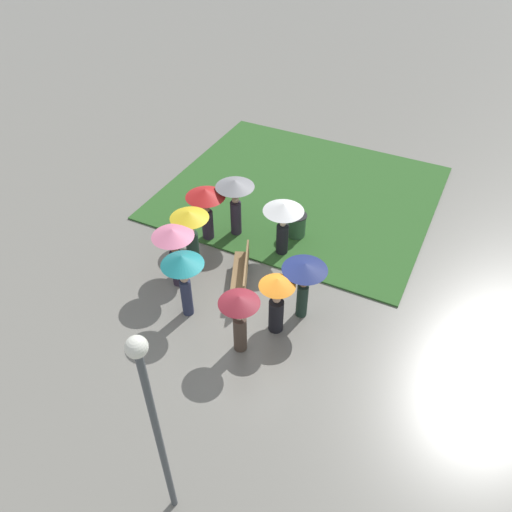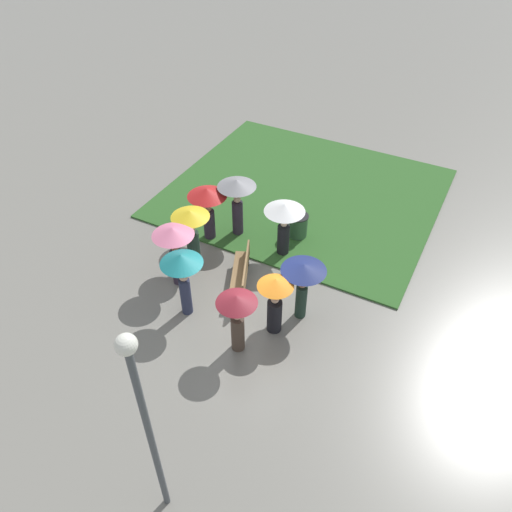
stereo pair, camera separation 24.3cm
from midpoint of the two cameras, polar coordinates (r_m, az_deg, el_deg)
name	(u,v)px [view 1 (the left image)]	position (r m, az deg, el deg)	size (l,w,h in m)	color
ground_plane	(249,319)	(13.26, -1.34, -7.23)	(90.00, 90.00, 0.00)	slate
lawn_patch_near	(301,192)	(17.91, 4.75, 7.31)	(8.05, 9.03, 0.06)	#2D5B26
park_bench	(242,273)	(13.84, -2.09, -1.96)	(1.92, 1.15, 0.90)	brown
lamp_post	(153,415)	(8.12, -12.56, -17.31)	(0.32, 0.32, 4.85)	#474C51
trash_bin	(296,225)	(15.65, 4.20, 3.50)	(0.63, 0.63, 0.81)	#335638
crowd_person_maroon	(239,313)	(11.70, -2.51, -6.49)	(0.99, 0.99, 1.80)	#47382D
crowd_person_teal	(183,270)	(12.49, -8.87, -1.55)	(1.08, 1.08, 1.99)	#282D47
crowd_person_yellow	(191,229)	(14.12, -7.97, 3.11)	(1.09, 1.09, 1.90)	#1E3328
crowd_person_grey	(235,195)	(15.10, -2.86, 6.99)	(1.18, 1.18, 1.99)	#2D2333
crowd_person_red	(206,202)	(15.02, -6.21, 6.16)	(1.20, 1.20, 1.83)	#2D2333
crowd_person_pink	(174,244)	(13.47, -9.88, 1.40)	(1.14, 1.14, 1.92)	#2D2333
crowd_person_orange	(277,297)	(12.21, 1.81, -4.71)	(0.90, 0.90, 1.77)	black
crowd_person_white	(283,217)	(14.39, 2.64, 4.45)	(1.19, 1.19, 1.81)	black
crowd_person_navy	(304,276)	(12.46, 4.97, -2.34)	(1.15, 1.15, 1.79)	#1E3328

